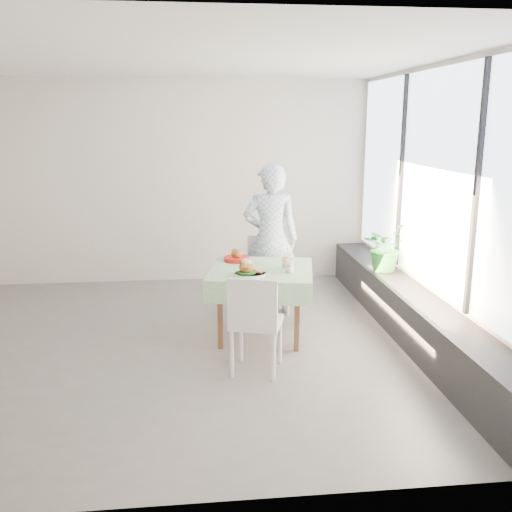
{
  "coord_description": "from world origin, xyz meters",
  "views": [
    {
      "loc": [
        0.56,
        -5.5,
        2.24
      ],
      "look_at": [
        1.19,
        0.23,
        0.86
      ],
      "focal_mm": 40.0,
      "sensor_mm": 36.0,
      "label": 1
    }
  ],
  "objects": [
    {
      "name": "cafe_table",
      "position": [
        1.24,
        0.18,
        0.46
      ],
      "size": [
        1.22,
        1.22,
        0.74
      ],
      "color": "brown",
      "rests_on": "ground"
    },
    {
      "name": "chair_near",
      "position": [
        1.09,
        -0.7,
        0.29
      ],
      "size": [
        0.54,
        0.54,
        0.92
      ],
      "color": "white",
      "rests_on": "ground"
    },
    {
      "name": "second_dish",
      "position": [
        1.01,
        0.53,
        0.78
      ],
      "size": [
        0.28,
        0.28,
        0.13
      ],
      "color": "red",
      "rests_on": "cafe_table"
    },
    {
      "name": "juice_cup_lemonade",
      "position": [
        1.5,
        -0.02,
        0.8
      ],
      "size": [
        0.09,
        0.09,
        0.25
      ],
      "color": "white",
      "rests_on": "cafe_table"
    },
    {
      "name": "floor",
      "position": [
        0.0,
        0.0,
        0.0
      ],
      "size": [
        6.0,
        6.0,
        0.0
      ],
      "primitive_type": "plane",
      "color": "#5D5A58",
      "rests_on": "ground"
    },
    {
      "name": "main_dish",
      "position": [
        1.08,
        -0.06,
        0.8
      ],
      "size": [
        0.32,
        0.32,
        0.17
      ],
      "color": "white",
      "rests_on": "cafe_table"
    },
    {
      "name": "window_ledge",
      "position": [
        2.8,
        0.0,
        0.25
      ],
      "size": [
        0.4,
        4.8,
        0.5
      ],
      "primitive_type": "cube",
      "color": "black",
      "rests_on": "ground"
    },
    {
      "name": "window_pane",
      "position": [
        2.97,
        0.0,
        1.65
      ],
      "size": [
        0.01,
        4.8,
        2.18
      ],
      "primitive_type": "cube",
      "color": "#D1E0F9",
      "rests_on": "ground"
    },
    {
      "name": "wall_back",
      "position": [
        0.0,
        2.5,
        1.4
      ],
      "size": [
        6.0,
        0.02,
        2.8
      ],
      "primitive_type": "cube",
      "color": "silver",
      "rests_on": "ground"
    },
    {
      "name": "ceiling",
      "position": [
        0.0,
        0.0,
        2.8
      ],
      "size": [
        6.0,
        6.0,
        0.0
      ],
      "primitive_type": "plane",
      "rotation": [
        3.14,
        0.0,
        0.0
      ],
      "color": "white",
      "rests_on": "ground"
    },
    {
      "name": "wall_front",
      "position": [
        0.0,
        -2.5,
        1.4
      ],
      "size": [
        6.0,
        0.02,
        2.8
      ],
      "primitive_type": "cube",
      "color": "silver",
      "rests_on": "ground"
    },
    {
      "name": "potted_plant",
      "position": [
        2.78,
        0.83,
        0.79
      ],
      "size": [
        0.7,
        0.7,
        0.59
      ],
      "primitive_type": "imported",
      "rotation": [
        0.0,
        0.0,
        0.8
      ],
      "color": "#246E2B",
      "rests_on": "window_ledge"
    },
    {
      "name": "diner",
      "position": [
        1.44,
        0.95,
        0.89
      ],
      "size": [
        0.69,
        0.5,
        1.77
      ],
      "primitive_type": "imported",
      "rotation": [
        0.0,
        0.0,
        3.02
      ],
      "color": "#86ADD6",
      "rests_on": "ground"
    },
    {
      "name": "chair_far",
      "position": [
        1.42,
        0.96,
        0.28
      ],
      "size": [
        0.48,
        0.48,
        0.9
      ],
      "color": "white",
      "rests_on": "ground"
    },
    {
      "name": "wall_right",
      "position": [
        3.0,
        0.0,
        1.4
      ],
      "size": [
        0.02,
        5.0,
        2.8
      ],
      "primitive_type": "cube",
      "color": "silver",
      "rests_on": "ground"
    },
    {
      "name": "juice_cup_orange",
      "position": [
        1.5,
        0.18,
        0.81
      ],
      "size": [
        0.1,
        0.1,
        0.28
      ],
      "color": "white",
      "rests_on": "cafe_table"
    }
  ]
}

